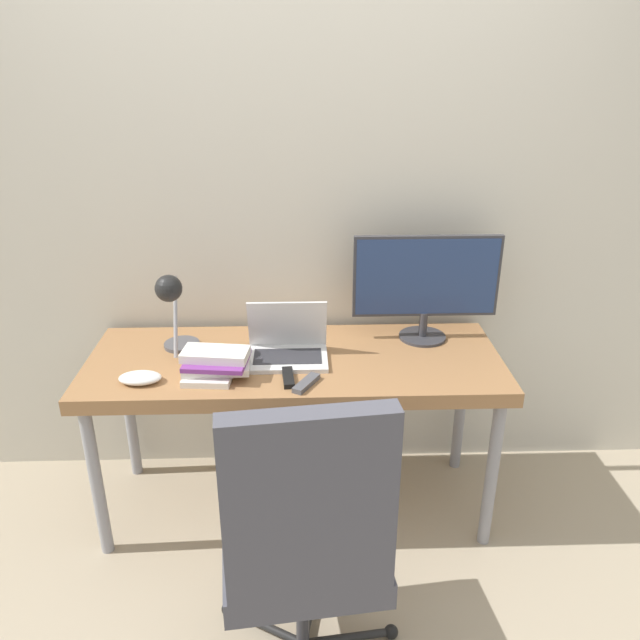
# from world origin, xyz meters

# --- Properties ---
(ground_plane) EXTENTS (12.00, 12.00, 0.00)m
(ground_plane) POSITION_xyz_m (0.00, 0.00, 0.00)
(ground_plane) COLOR tan
(wall_back) EXTENTS (8.00, 0.05, 2.60)m
(wall_back) POSITION_xyz_m (0.00, 0.70, 1.30)
(wall_back) COLOR beige
(wall_back) RESTS_ON ground_plane
(desk) EXTENTS (1.68, 0.64, 0.75)m
(desk) POSITION_xyz_m (0.00, 0.32, 0.68)
(desk) COLOR #996B42
(desk) RESTS_ON ground_plane
(laptop) EXTENTS (0.32, 0.23, 0.24)m
(laptop) POSITION_xyz_m (-0.03, 0.32, 0.79)
(laptop) COLOR silver
(laptop) RESTS_ON desk
(monitor) EXTENTS (0.62, 0.20, 0.46)m
(monitor) POSITION_xyz_m (0.55, 0.49, 1.00)
(monitor) COLOR #333338
(monitor) RESTS_ON desk
(desk_lamp) EXTENTS (0.15, 0.27, 0.37)m
(desk_lamp) POSITION_xyz_m (-0.48, 0.34, 0.98)
(desk_lamp) COLOR #4C4C51
(desk_lamp) RESTS_ON desk
(office_chair) EXTENTS (0.63, 0.64, 1.08)m
(office_chair) POSITION_xyz_m (0.03, -0.52, 0.59)
(office_chair) COLOR black
(office_chair) RESTS_ON ground_plane
(book_stack) EXTENTS (0.26, 0.23, 0.10)m
(book_stack) POSITION_xyz_m (-0.30, 0.18, 0.80)
(book_stack) COLOR silver
(book_stack) RESTS_ON desk
(tv_remote) EXTENTS (0.11, 0.15, 0.02)m
(tv_remote) POSITION_xyz_m (0.04, 0.09, 0.76)
(tv_remote) COLOR #4C4C51
(tv_remote) RESTS_ON desk
(media_remote) EXTENTS (0.05, 0.15, 0.02)m
(media_remote) POSITION_xyz_m (-0.02, 0.13, 0.76)
(media_remote) COLOR black
(media_remote) RESTS_ON desk
(game_controller) EXTENTS (0.16, 0.10, 0.04)m
(game_controller) POSITION_xyz_m (-0.58, 0.13, 0.77)
(game_controller) COLOR white
(game_controller) RESTS_ON desk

